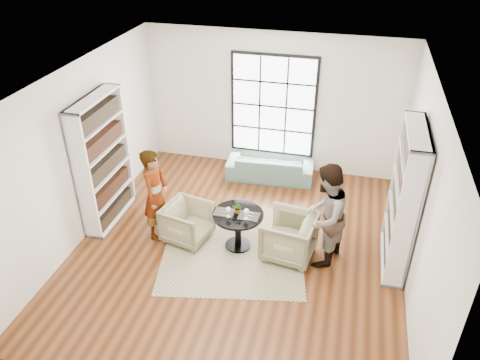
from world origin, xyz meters
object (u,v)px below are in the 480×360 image
(sofa, at_px, (270,167))
(wine_glass_left, at_px, (228,210))
(armchair_left, at_px, (187,222))
(flower_centerpiece, at_px, (238,208))
(person_left, at_px, (156,194))
(pedestal_table, at_px, (238,223))
(wine_glass_right, at_px, (246,212))
(armchair_right, at_px, (289,236))
(person_right, at_px, (325,216))

(sofa, distance_m, wine_glass_left, 2.61)
(armchair_left, relative_size, wine_glass_left, 4.05)
(armchair_left, bearing_deg, flower_centerpiece, -76.08)
(person_left, height_order, wine_glass_left, person_left)
(person_left, bearing_deg, pedestal_table, -88.35)
(sofa, bearing_deg, wine_glass_left, 81.44)
(sofa, bearing_deg, person_left, 53.75)
(wine_glass_left, relative_size, wine_glass_right, 0.96)
(armchair_right, bearing_deg, sofa, -154.23)
(armchair_left, distance_m, person_left, 0.74)
(wine_glass_right, height_order, flower_centerpiece, wine_glass_right)
(pedestal_table, bearing_deg, flower_centerpiece, 105.19)
(person_right, distance_m, flower_centerpiece, 1.44)
(sofa, relative_size, armchair_left, 2.41)
(person_right, distance_m, wine_glass_right, 1.26)
(pedestal_table, height_order, wine_glass_right, wine_glass_right)
(pedestal_table, height_order, wine_glass_left, wine_glass_left)
(person_right, xyz_separation_m, wine_glass_left, (-1.56, -0.11, -0.07))
(sofa, bearing_deg, armchair_right, 104.31)
(wine_glass_right, distance_m, flower_centerpiece, 0.22)
(sofa, xyz_separation_m, flower_centerpiece, (-0.10, -2.40, 0.52))
(pedestal_table, xyz_separation_m, person_left, (-1.46, 0.00, 0.34))
(armchair_left, height_order, wine_glass_left, wine_glass_left)
(pedestal_table, xyz_separation_m, sofa, (0.09, 2.42, -0.24))
(sofa, distance_m, flower_centerpiece, 2.45)
(armchair_left, relative_size, person_left, 0.45)
(sofa, xyz_separation_m, wine_glass_right, (0.08, -2.52, 0.56))
(pedestal_table, xyz_separation_m, armchair_right, (0.87, -0.01, -0.12))
(armchair_left, height_order, armchair_right, armchair_right)
(person_left, relative_size, wine_glass_right, 8.64)
(sofa, bearing_deg, flower_centerpiece, 84.12)
(pedestal_table, xyz_separation_m, person_right, (1.42, -0.01, 0.40))
(wine_glass_left, height_order, flower_centerpiece, same)
(pedestal_table, relative_size, armchair_left, 1.13)
(armchair_left, relative_size, person_right, 0.42)
(armchair_right, bearing_deg, wine_glass_right, -74.71)
(flower_centerpiece, bearing_deg, armchair_right, -2.16)
(person_right, relative_size, wine_glass_right, 9.19)
(wine_glass_left, bearing_deg, flower_centerpiece, 49.07)
(sofa, distance_m, person_left, 2.93)
(person_left, distance_m, flower_centerpiece, 1.46)
(person_left, relative_size, person_right, 0.94)
(armchair_left, xyz_separation_m, flower_centerpiece, (0.91, 0.02, 0.44))
(armchair_left, relative_size, armchair_right, 0.90)
(person_right, bearing_deg, sofa, -134.25)
(armchair_right, height_order, flower_centerpiece, flower_centerpiece)
(wine_glass_left, relative_size, flower_centerpiece, 1.00)
(sofa, distance_m, wine_glass_right, 2.58)
(person_right, xyz_separation_m, wine_glass_right, (-1.26, -0.09, -0.07))
(pedestal_table, height_order, sofa, pedestal_table)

